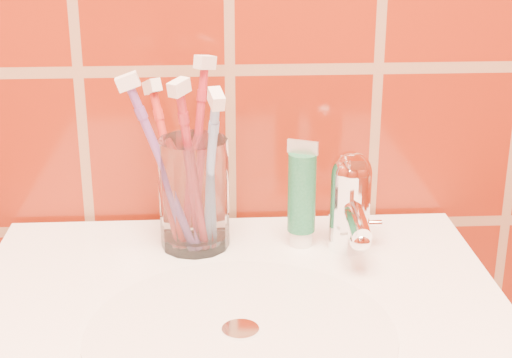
{
  "coord_description": "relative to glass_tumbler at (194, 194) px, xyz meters",
  "views": [
    {
      "loc": [
        -0.02,
        0.26,
        1.25
      ],
      "look_at": [
        0.03,
        1.08,
        0.94
      ],
      "focal_mm": 55.0,
      "sensor_mm": 36.0,
      "label": 1
    }
  ],
  "objects": [
    {
      "name": "toothbrush_3",
      "position": [
        0.02,
        -0.03,
        0.03
      ],
      "size": [
        0.08,
        0.16,
        0.23
      ],
      "primitive_type": null,
      "rotation": [
        0.34,
        0.0,
        0.25
      ],
      "color": "#7DA5DF",
      "rests_on": "glass_tumbler"
    },
    {
      "name": "glass_tumbler",
      "position": [
        0.0,
        0.0,
        0.0
      ],
      "size": [
        0.09,
        0.09,
        0.13
      ],
      "primitive_type": "cylinder",
      "rotation": [
        0.0,
        0.0,
        -0.09
      ],
      "color": "white",
      "rests_on": "pedestal_sink"
    },
    {
      "name": "toothpaste_tube",
      "position": [
        0.13,
        -0.01,
        -0.0
      ],
      "size": [
        0.04,
        0.03,
        0.13
      ],
      "rotation": [
        0.0,
        0.0,
        -0.43
      ],
      "color": "white",
      "rests_on": "pedestal_sink"
    },
    {
      "name": "toothbrush_0",
      "position": [
        -0.03,
        0.03,
        0.03
      ],
      "size": [
        0.13,
        0.16,
        0.21
      ],
      "primitive_type": null,
      "rotation": [
        0.39,
        0.0,
        -2.59
      ],
      "color": "#B12B26",
      "rests_on": "glass_tumbler"
    },
    {
      "name": "faucet",
      "position": [
        0.18,
        -0.02,
        -0.0
      ],
      "size": [
        0.05,
        0.11,
        0.12
      ],
      "color": "white",
      "rests_on": "pedestal_sink"
    },
    {
      "name": "toothbrush_1",
      "position": [
        0.0,
        0.02,
        0.04
      ],
      "size": [
        0.09,
        0.09,
        0.23
      ],
      "primitive_type": null,
      "rotation": [
        0.16,
        0.0,
        2.36
      ],
      "color": "#AD2533",
      "rests_on": "glass_tumbler"
    },
    {
      "name": "toothbrush_4",
      "position": [
        -0.03,
        -0.01,
        0.04
      ],
      "size": [
        0.1,
        0.1,
        0.22
      ],
      "primitive_type": null,
      "rotation": [
        0.33,
        0.0,
        -1.5
      ],
      "color": "#754697",
      "rests_on": "glass_tumbler"
    },
    {
      "name": "toothbrush_2",
      "position": [
        -0.0,
        -0.02,
        0.04
      ],
      "size": [
        0.09,
        0.09,
        0.22
      ],
      "primitive_type": null,
      "rotation": [
        0.17,
        0.0,
        -0.68
      ],
      "color": "#A2222E",
      "rests_on": "glass_tumbler"
    }
  ]
}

